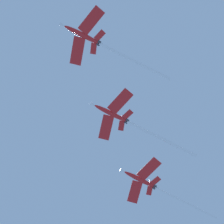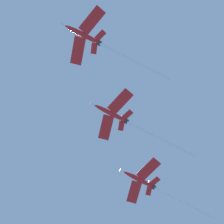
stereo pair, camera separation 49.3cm
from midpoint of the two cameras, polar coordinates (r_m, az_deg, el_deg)
The scene contains 3 objects.
jet_lead at distance 139.12m, azimuth -1.65°, elevation 8.73°, with size 33.15×24.17×7.23m.
jet_second at distance 147.03m, azimuth 2.33°, elevation -1.47°, with size 34.71×24.71×6.87m.
jet_third at distance 157.21m, azimuth 4.69°, elevation -9.22°, with size 33.05×23.76×7.27m.
Camera 2 is at (13.54, 11.26, 1.83)m, focal length 71.79 mm.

